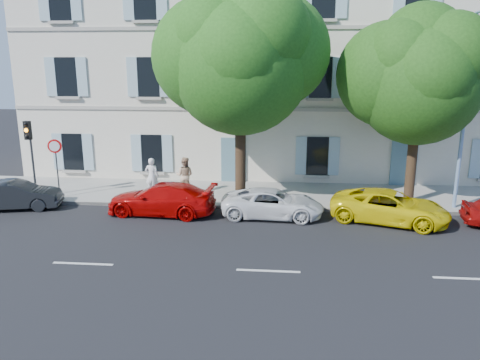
# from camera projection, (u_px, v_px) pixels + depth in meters

# --- Properties ---
(ground) EXTENTS (90.00, 90.00, 0.00)m
(ground) POSITION_uv_depth(u_px,v_px,m) (271.00, 227.00, 18.48)
(ground) COLOR black
(sidewalk) EXTENTS (36.00, 4.50, 0.15)m
(sidewalk) POSITION_uv_depth(u_px,v_px,m) (274.00, 195.00, 22.76)
(sidewalk) COLOR #A09E96
(sidewalk) RESTS_ON ground
(kerb) EXTENTS (36.00, 0.16, 0.16)m
(kerb) POSITION_uv_depth(u_px,v_px,m) (273.00, 208.00, 20.67)
(kerb) COLOR #9E998E
(kerb) RESTS_ON ground
(building) EXTENTS (28.00, 7.00, 12.00)m
(building) POSITION_uv_depth(u_px,v_px,m) (277.00, 68.00, 26.87)
(building) COLOR beige
(building) RESTS_ON ground
(car_dark_sedan) EXTENTS (4.07, 2.18, 1.27)m
(car_dark_sedan) POSITION_uv_depth(u_px,v_px,m) (15.00, 195.00, 20.67)
(car_dark_sedan) COLOR black
(car_dark_sedan) RESTS_ON ground
(car_red_coupe) EXTENTS (4.78, 2.26, 1.35)m
(car_red_coupe) POSITION_uv_depth(u_px,v_px,m) (161.00, 199.00, 19.98)
(car_red_coupe) COLOR #AB0504
(car_red_coupe) RESTS_ON ground
(car_white_coupe) EXTENTS (4.33, 2.13, 1.18)m
(car_white_coupe) POSITION_uv_depth(u_px,v_px,m) (273.00, 203.00, 19.63)
(car_white_coupe) COLOR white
(car_white_coupe) RESTS_ON ground
(car_yellow_supercar) EXTENTS (5.11, 3.50, 1.30)m
(car_yellow_supercar) POSITION_uv_depth(u_px,v_px,m) (390.00, 207.00, 18.97)
(car_yellow_supercar) COLOR yellow
(car_yellow_supercar) RESTS_ON ground
(tree_left) EXTENTS (6.11, 6.11, 9.47)m
(tree_left) POSITION_uv_depth(u_px,v_px,m) (240.00, 65.00, 20.07)
(tree_left) COLOR #3A2819
(tree_left) RESTS_ON sidewalk
(tree_right) EXTENTS (5.42, 5.42, 8.34)m
(tree_right) POSITION_uv_depth(u_px,v_px,m) (419.00, 82.00, 20.07)
(tree_right) COLOR #3A2819
(tree_right) RESTS_ON sidewalk
(traffic_light) EXTENTS (0.31, 0.41, 3.62)m
(traffic_light) POSITION_uv_depth(u_px,v_px,m) (30.00, 143.00, 21.37)
(traffic_light) COLOR #383A3D
(traffic_light) RESTS_ON sidewalk
(road_sign) EXTENTS (0.63, 0.18, 2.77)m
(road_sign) POSITION_uv_depth(u_px,v_px,m) (56.00, 156.00, 21.59)
(road_sign) COLOR #383A3D
(road_sign) RESTS_ON sidewalk
(street_lamp) EXTENTS (0.26, 1.73, 8.16)m
(street_lamp) POSITION_uv_depth(u_px,v_px,m) (468.00, 101.00, 19.28)
(street_lamp) COLOR #7293BF
(street_lamp) RESTS_ON sidewalk
(pedestrian_a) EXTENTS (0.66, 0.44, 1.79)m
(pedestrian_a) POSITION_uv_depth(u_px,v_px,m) (152.00, 176.00, 22.39)
(pedestrian_a) COLOR silver
(pedestrian_a) RESTS_ON sidewalk
(pedestrian_b) EXTENTS (0.93, 0.76, 1.80)m
(pedestrian_b) POSITION_uv_depth(u_px,v_px,m) (185.00, 176.00, 22.49)
(pedestrian_b) COLOR tan
(pedestrian_b) RESTS_ON sidewalk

